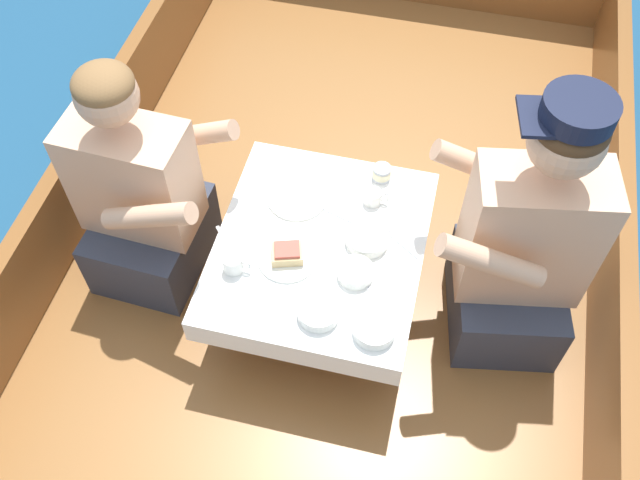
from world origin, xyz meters
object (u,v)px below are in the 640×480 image
Objects in this scene: coffee_cup_starboard at (373,197)px; person_port at (141,198)px; coffee_cup_port at (233,263)px; tin_can at (382,173)px; sandwich at (287,253)px; person_starboard at (522,247)px.

person_port is at bearing -166.27° from coffee_cup_starboard.
person_port reaches higher than coffee_cup_port.
person_port is at bearing -158.84° from tin_can.
sandwich is 1.79× the size of tin_can.
sandwich is 1.27× the size of coffee_cup_port.
coffee_cup_starboard is (-0.51, 0.14, -0.06)m from person_starboard.
person_port is 14.11× the size of tin_can.
person_port reaches higher than sandwich.
coffee_cup_port reaches higher than tin_can.
person_starboard is 11.86× the size of coffee_cup_starboard.
tin_can is at bearing 51.54° from coffee_cup_port.
sandwich is at bearing 1.99° from person_starboard.
person_port is 0.57m from sandwich.
person_starboard is 0.93m from coffee_cup_port.
sandwich is at bearing -119.42° from tin_can.
coffee_cup_starboard is at bearing 16.70° from person_port.
coffee_cup_port reaches higher than sandwich.
coffee_cup_port is at bearing 4.69° from person_starboard.
person_starboard is at bearing -27.35° from tin_can.
sandwich reaches higher than coffee_cup_starboard.
tin_can is at bearing 60.58° from sandwich.
person_starboard is at bearing 12.23° from sandwich.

